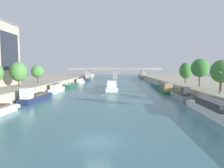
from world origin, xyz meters
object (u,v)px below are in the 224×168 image
object	(u,v)px
moored_boat_left_near	(85,80)
moored_boat_right_downstream	(156,85)
tree_left_nearest	(18,72)
tree_right_third	(186,71)
lamppost_right_bank	(220,81)
moored_boat_right_second	(181,95)
tree_left_third	(37,72)
tree_right_midway	(222,71)
moored_boat_left_lone	(71,85)
moored_boat_left_second	(80,81)
moored_boat_right_upstream	(165,89)
moored_boat_right_far	(211,108)
tree_right_nearest	(200,68)
moored_boat_left_end	(35,97)
barge_midriver	(112,86)
bridge_far	(115,72)
moored_boat_left_midway	(57,88)

from	to	relation	value
moored_boat_left_near	moored_boat_right_downstream	distance (m)	44.72
tree_left_nearest	tree_right_third	size ratio (longest dim) A/B	0.98
tree_right_third	lamppost_right_bank	bearing A→B (deg)	-96.19
moored_boat_left_near	moored_boat_right_second	world-z (taller)	moored_boat_right_second
tree_left_third	tree_right_midway	xyz separation A→B (m)	(46.08, -18.52, 0.39)
tree_left_third	lamppost_right_bank	distance (m)	49.15
moored_boat_left_lone	moored_boat_left_second	bearing A→B (deg)	87.10
moored_boat_left_second	tree_right_third	xyz separation A→B (m)	(39.50, -28.25, 5.44)
moored_boat_left_near	moored_boat_left_second	bearing A→B (deg)	-89.23
moored_boat_right_upstream	tree_left_third	world-z (taller)	tree_left_third
moored_boat_right_far	tree_right_nearest	world-z (taller)	tree_right_nearest
moored_boat_right_second	tree_right_third	distance (m)	19.11
moored_boat_right_second	lamppost_right_bank	xyz separation A→B (m)	(4.20, -8.40, 3.82)
moored_boat_left_lone	moored_boat_left_end	bearing A→B (deg)	-89.11
moored_boat_right_far	lamppost_right_bank	world-z (taller)	lamppost_right_bank
moored_boat_right_far	tree_right_midway	size ratio (longest dim) A/B	2.24
moored_boat_left_end	moored_boat_left_lone	world-z (taller)	moored_boat_left_end
moored_boat_right_upstream	moored_boat_left_end	bearing A→B (deg)	-153.74
barge_midriver	moored_boat_right_far	distance (m)	39.31
moored_boat_left_end	moored_boat_right_upstream	xyz separation A→B (m)	(32.30, 15.93, -0.07)
moored_boat_right_second	moored_boat_left_second	bearing A→B (deg)	125.77
bridge_far	moored_boat_right_upstream	bearing A→B (deg)	-76.80
tree_left_third	lamppost_right_bank	xyz separation A→B (m)	(43.72, -22.42, -1.39)
tree_right_midway	tree_right_nearest	size ratio (longest dim) A/B	0.90
moored_boat_left_lone	lamppost_right_bank	distance (m)	53.96
barge_midriver	tree_right_third	world-z (taller)	tree_right_third
tree_left_third	moored_boat_left_midway	bearing A→B (deg)	-11.80
moored_boat_left_second	lamppost_right_bank	xyz separation A→B (m)	(36.75, -53.58, 3.79)
moored_boat_left_end	moored_boat_left_near	xyz separation A→B (m)	(0.05, 62.33, 0.01)
moored_boat_left_end	tree_right_midway	bearing A→B (deg)	-2.20
moored_boat_left_lone	moored_boat_right_second	distance (m)	44.94
moored_boat_left_midway	moored_boat_right_second	bearing A→B (deg)	-20.95
moored_boat_left_midway	bridge_far	bearing A→B (deg)	76.32
moored_boat_left_lone	moored_boat_left_second	distance (m)	15.05
moored_boat_right_upstream	barge_midriver	bearing A→B (deg)	151.42
moored_boat_left_near	moored_boat_right_far	distance (m)	80.15
barge_midriver	lamppost_right_bank	size ratio (longest dim) A/B	5.29
lamppost_right_bank	tree_right_nearest	bearing A→B (deg)	81.38
barge_midriver	moored_boat_right_second	distance (m)	27.43
moored_boat_right_upstream	tree_right_nearest	world-z (taller)	tree_right_nearest
tree_right_nearest	tree_right_third	xyz separation A→B (m)	(0.73, 12.05, -0.82)
moored_boat_left_near	moored_boat_right_second	bearing A→B (deg)	-61.11
barge_midriver	tree_right_nearest	xyz separation A→B (m)	(22.90, -16.88, 6.28)
moored_boat_left_lone	tree_left_nearest	xyz separation A→B (m)	(-6.44, -26.76, 5.77)
moored_boat_right_downstream	bridge_far	size ratio (longest dim) A/B	0.22
moored_boat_left_near	tree_right_midway	xyz separation A→B (m)	(39.30, -63.84, 5.63)
moored_boat_left_lone	lamppost_right_bank	xyz separation A→B (m)	(37.51, -38.56, 4.24)
moored_boat_left_midway	moored_boat_left_lone	world-z (taller)	moored_boat_left_midway
moored_boat_left_near	tree_right_nearest	world-z (taller)	tree_right_nearest
tree_left_third	lamppost_right_bank	bearing A→B (deg)	-27.15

